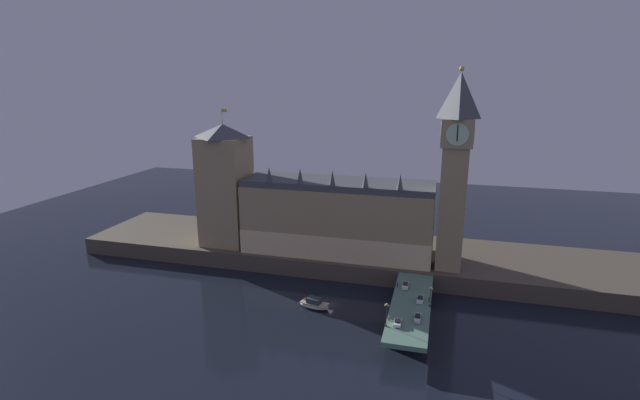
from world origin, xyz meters
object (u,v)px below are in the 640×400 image
(car_southbound_trail, at_px, (420,299))
(pedestrian_far_rail, at_px, (397,284))
(pedestrian_near_rail, at_px, (389,318))
(boat_upstream, at_px, (314,304))
(car_northbound_trail, at_px, (398,323))
(pedestrian_mid_walk, at_px, (429,299))
(victoria_tower, at_px, (225,185))
(clock_tower, at_px, (455,167))
(car_southbound_lead, at_px, (418,318))
(street_lamp_mid, at_px, (431,294))
(car_northbound_lead, at_px, (405,285))
(street_lamp_near, at_px, (386,312))

(car_southbound_trail, bearing_deg, pedestrian_far_rail, 132.72)
(pedestrian_near_rail, xyz_separation_m, pedestrian_far_rail, (-0.00, 22.36, 0.06))
(car_southbound_trail, distance_m, boat_upstream, 33.55)
(car_northbound_trail, relative_size, pedestrian_mid_walk, 2.44)
(pedestrian_near_rail, height_order, pedestrian_far_rail, pedestrian_far_rail)
(victoria_tower, bearing_deg, clock_tower, -2.90)
(car_southbound_lead, height_order, pedestrian_near_rail, pedestrian_near_rail)
(victoria_tower, xyz_separation_m, street_lamp_mid, (82.11, -35.20, -20.45))
(street_lamp_mid, bearing_deg, car_northbound_lead, 126.01)
(pedestrian_far_rail, bearing_deg, car_southbound_lead, -68.98)
(street_lamp_near, bearing_deg, pedestrian_near_rail, 83.03)
(clock_tower, relative_size, car_southbound_lead, 14.38)
(street_lamp_mid, bearing_deg, pedestrian_near_rail, -132.93)
(car_northbound_trail, bearing_deg, pedestrian_mid_walk, 64.81)
(victoria_tower, relative_size, car_northbound_lead, 11.48)
(clock_tower, bearing_deg, street_lamp_near, -109.22)
(car_southbound_lead, height_order, boat_upstream, car_southbound_lead)
(pedestrian_near_rail, height_order, street_lamp_near, street_lamp_near)
(pedestrian_far_rail, relative_size, boat_upstream, 0.16)
(pedestrian_far_rail, distance_m, street_lamp_near, 25.85)
(car_northbound_trail, xyz_separation_m, pedestrian_mid_walk, (7.69, 16.34, 0.16))
(victoria_tower, distance_m, pedestrian_near_rail, 88.53)
(pedestrian_near_rail, bearing_deg, car_southbound_lead, 17.06)
(clock_tower, bearing_deg, car_southbound_lead, -101.04)
(pedestrian_near_rail, xyz_separation_m, boat_upstream, (-25.37, 13.27, -5.85))
(car_southbound_trail, distance_m, pedestrian_mid_walk, 2.64)
(pedestrian_far_rail, bearing_deg, pedestrian_near_rail, -90.00)
(car_northbound_trail, xyz_separation_m, street_lamp_mid, (8.09, 13.15, 3.31))
(pedestrian_mid_walk, xyz_separation_m, street_lamp_near, (-10.65, -17.92, 3.43))
(street_lamp_near, bearing_deg, clock_tower, 70.78)
(pedestrian_near_rail, relative_size, street_lamp_near, 0.25)
(clock_tower, height_order, car_northbound_trail, clock_tower)
(car_southbound_lead, xyz_separation_m, pedestrian_near_rail, (-7.69, -2.36, 0.17))
(clock_tower, xyz_separation_m, pedestrian_mid_walk, (-5.22, -27.61, -35.82))
(car_northbound_lead, xyz_separation_m, car_northbound_trail, (-0.00, -24.27, -0.06))
(pedestrian_mid_walk, height_order, street_lamp_mid, street_lamp_mid)
(street_lamp_mid, relative_size, boat_upstream, 0.58)
(victoria_tower, height_order, street_lamp_near, victoria_tower)
(street_lamp_near, relative_size, street_lamp_mid, 1.07)
(victoria_tower, relative_size, car_northbound_trail, 13.71)
(car_southbound_lead, bearing_deg, boat_upstream, 161.73)
(clock_tower, bearing_deg, car_northbound_lead, -123.26)
(clock_tower, distance_m, boat_upstream, 65.13)
(car_southbound_lead, height_order, car_southbound_trail, car_southbound_lead)
(car_southbound_lead, height_order, street_lamp_mid, street_lamp_mid)
(pedestrian_near_rail, relative_size, street_lamp_mid, 0.26)
(car_northbound_lead, xyz_separation_m, pedestrian_mid_walk, (7.69, -7.93, 0.11))
(car_northbound_trail, relative_size, pedestrian_near_rail, 2.35)
(car_southbound_trail, bearing_deg, clock_tower, 74.58)
(car_southbound_lead, relative_size, street_lamp_near, 0.70)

